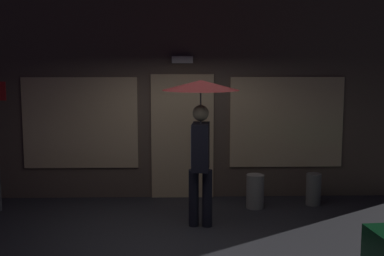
{
  "coord_description": "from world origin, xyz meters",
  "views": [
    {
      "loc": [
        -0.07,
        -6.75,
        2.48
      ],
      "look_at": [
        0.13,
        0.58,
        1.47
      ],
      "focal_mm": 47.87,
      "sensor_mm": 36.0,
      "label": 1
    }
  ],
  "objects": [
    {
      "name": "sidewalk_bollard_2",
      "position": [
        2.22,
        1.63,
        0.27
      ],
      "size": [
        0.25,
        0.25,
        0.54
      ],
      "primitive_type": "cylinder",
      "color": "slate",
      "rests_on": "ground"
    },
    {
      "name": "building_facade",
      "position": [
        0.0,
        2.34,
        2.1
      ],
      "size": [
        8.44,
        0.48,
        4.26
      ],
      "color": "brown",
      "rests_on": "ground"
    },
    {
      "name": "ground_plane",
      "position": [
        0.0,
        0.0,
        0.0
      ],
      "size": [
        18.0,
        18.0,
        0.0
      ],
      "primitive_type": "plane",
      "color": "#2D2D33"
    },
    {
      "name": "person_with_umbrella",
      "position": [
        0.25,
        0.58,
        1.65
      ],
      "size": [
        1.12,
        1.12,
        2.17
      ],
      "rotation": [
        0.0,
        0.0,
        1.46
      ],
      "color": "black",
      "rests_on": "ground"
    },
    {
      "name": "sidewalk_bollard",
      "position": [
        1.2,
        1.48,
        0.28
      ],
      "size": [
        0.29,
        0.29,
        0.57
      ],
      "primitive_type": "cylinder",
      "color": "#9E998E",
      "rests_on": "ground"
    }
  ]
}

